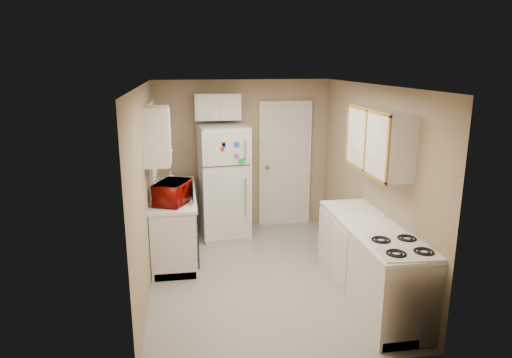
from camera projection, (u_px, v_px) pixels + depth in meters
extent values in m
plane|color=#ADAAA0|center=(262.00, 275.00, 5.88)|extent=(3.80, 3.80, 0.00)
plane|color=white|center=(263.00, 85.00, 5.28)|extent=(3.80, 3.80, 0.00)
plane|color=tan|center=(145.00, 190.00, 5.37)|extent=(3.80, 3.80, 0.00)
plane|color=tan|center=(371.00, 181.00, 5.80)|extent=(3.80, 3.80, 0.00)
plane|color=tan|center=(242.00, 155.00, 7.40)|extent=(2.80, 2.80, 0.00)
plane|color=tan|center=(302.00, 244.00, 3.76)|extent=(2.80, 2.80, 0.00)
cube|color=silver|center=(175.00, 223.00, 6.46)|extent=(0.60, 1.80, 0.90)
cube|color=black|center=(197.00, 234.00, 5.92)|extent=(0.03, 0.58, 0.72)
cube|color=gray|center=(174.00, 192.00, 6.50)|extent=(0.54, 0.74, 0.16)
imported|color=#8A0B06|center=(173.00, 192.00, 5.82)|extent=(0.59, 0.46, 0.34)
imported|color=white|center=(170.00, 177.00, 6.80)|extent=(0.11, 0.11, 0.18)
cube|color=silver|center=(152.00, 141.00, 6.28)|extent=(0.10, 0.98, 1.08)
cube|color=silver|center=(157.00, 136.00, 5.45)|extent=(0.30, 0.45, 0.70)
cube|color=silver|center=(224.00, 182.00, 7.04)|extent=(0.78, 0.77, 1.74)
cube|color=silver|center=(217.00, 106.00, 7.00)|extent=(0.70, 0.30, 0.40)
cube|color=silver|center=(285.00, 165.00, 7.51)|extent=(0.86, 0.06, 2.08)
cube|color=silver|center=(370.00, 263.00, 5.17)|extent=(0.60, 2.00, 0.90)
cube|color=silver|center=(398.00, 291.00, 4.58)|extent=(0.62, 0.75, 0.86)
cube|color=silver|center=(379.00, 141.00, 5.15)|extent=(0.30, 1.20, 0.70)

